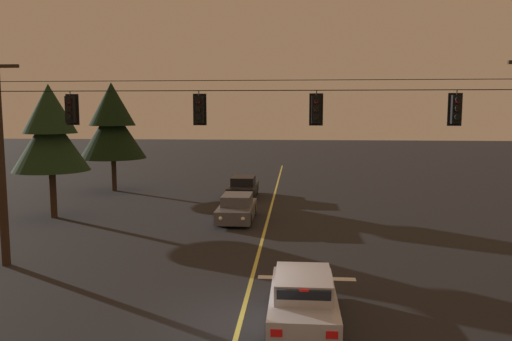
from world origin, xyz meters
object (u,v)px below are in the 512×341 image
car_oncoming_trailing (243,187)px  tree_verge_near (50,132)px  tree_verge_far (112,124)px  traffic_light_left_inner (199,109)px  traffic_light_centre (316,109)px  traffic_light_right_inner (456,109)px  car_oncoming_lead (237,208)px  traffic_light_leftmost (70,109)px  car_waiting_near_lane (303,299)px

car_oncoming_trailing → tree_verge_near: (-9.66, -7.45, 4.04)m
car_oncoming_trailing → tree_verge_far: bearing=169.0°
traffic_light_left_inner → traffic_light_centre: (4.12, 0.00, 0.00)m
traffic_light_right_inner → car_oncoming_lead: (-8.53, 8.54, -5.21)m
car_oncoming_trailing → tree_verge_far: size_ratio=0.56×
traffic_light_leftmost → tree_verge_near: 9.96m
tree_verge_far → tree_verge_near: bearing=-89.7°
traffic_light_right_inner → car_oncoming_lead: bearing=135.0°
traffic_light_centre → car_waiting_near_lane: traffic_light_centre is taller
car_oncoming_lead → tree_verge_far: 14.39m
traffic_light_leftmost → car_oncoming_lead: bearing=59.7°
traffic_light_leftmost → traffic_light_centre: size_ratio=1.00×
car_waiting_near_lane → tree_verge_far: (-13.52, 22.03, 4.22)m
traffic_light_left_inner → tree_verge_near: size_ratio=0.17×
car_oncoming_lead → tree_verge_far: (-10.16, 9.27, 4.22)m
car_oncoming_lead → tree_verge_near: 10.89m
traffic_light_right_inner → tree_verge_far: bearing=136.4°
tree_verge_near → traffic_light_right_inner: bearing=-24.4°
traffic_light_leftmost → car_oncoming_trailing: 17.36m
traffic_light_right_inner → traffic_light_left_inner: bearing=180.0°
traffic_light_leftmost → car_oncoming_trailing: bearing=74.1°
traffic_light_left_inner → tree_verge_far: tree_verge_far is taller
traffic_light_left_inner → traffic_light_right_inner: size_ratio=1.00×
car_oncoming_trailing → tree_verge_near: size_ratio=0.61×
traffic_light_leftmost → tree_verge_far: bearing=106.2°
traffic_light_left_inner → traffic_light_centre: 4.12m
traffic_light_centre → car_waiting_near_lane: bearing=-96.1°
car_oncoming_trailing → traffic_light_centre: bearing=-75.0°
traffic_light_centre → car_waiting_near_lane: size_ratio=0.28×
traffic_light_leftmost → traffic_light_right_inner: same height
car_oncoming_trailing → traffic_light_leftmost: bearing=-105.9°
car_waiting_near_lane → tree_verge_near: bearing=136.7°
traffic_light_right_inner → car_oncoming_lead: size_ratio=0.28×
traffic_light_centre → car_oncoming_lead: size_ratio=0.28×
traffic_light_left_inner → car_waiting_near_lane: size_ratio=0.28×
tree_verge_far → traffic_light_leftmost: bearing=-73.8°
car_waiting_near_lane → car_oncoming_lead: size_ratio=0.98×
traffic_light_left_inner → tree_verge_near: bearing=139.2°
traffic_light_leftmost → traffic_light_centre: 8.81m
traffic_light_centre → car_oncoming_trailing: traffic_light_centre is taller
traffic_light_leftmost → tree_verge_near: tree_verge_near is taller
car_oncoming_trailing → traffic_light_left_inner: bearing=-89.5°
traffic_light_centre → car_oncoming_lead: 10.70m
traffic_light_right_inner → tree_verge_near: tree_verge_near is taller
traffic_light_centre → car_waiting_near_lane: (-0.45, -4.22, -5.21)m
traffic_light_centre → tree_verge_far: 22.66m
traffic_light_leftmost → traffic_light_centre: (8.81, 0.00, 0.00)m
traffic_light_leftmost → tree_verge_near: (-5.11, 8.47, -1.17)m
car_oncoming_lead → traffic_light_leftmost: bearing=-120.3°
car_waiting_near_lane → tree_verge_near: tree_verge_near is taller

